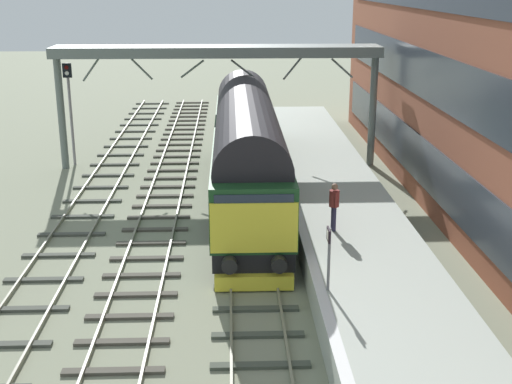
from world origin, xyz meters
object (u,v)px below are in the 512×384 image
at_px(signal_post_mid, 70,103).
at_px(platform_number_sign, 329,249).
at_px(waiting_passenger, 334,202).
at_px(diesel_locomotive, 247,146).

relative_size(signal_post_mid, platform_number_sign, 2.91).
bearing_deg(waiting_passenger, signal_post_mid, 37.66).
bearing_deg(waiting_passenger, diesel_locomotive, 19.76).
relative_size(diesel_locomotive, platform_number_sign, 9.82).
xyz_separation_m(diesel_locomotive, platform_number_sign, (1.94, -10.75, -0.27)).
xyz_separation_m(diesel_locomotive, signal_post_mid, (-8.73, 6.53, 0.71)).
distance_m(signal_post_mid, platform_number_sign, 20.33).
bearing_deg(waiting_passenger, platform_number_sign, 165.05).
xyz_separation_m(signal_post_mid, waiting_passenger, (11.51, -12.66, -1.19)).
height_order(signal_post_mid, waiting_passenger, signal_post_mid).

